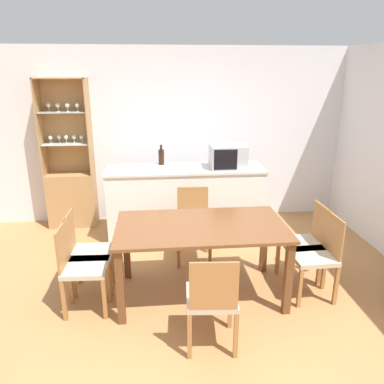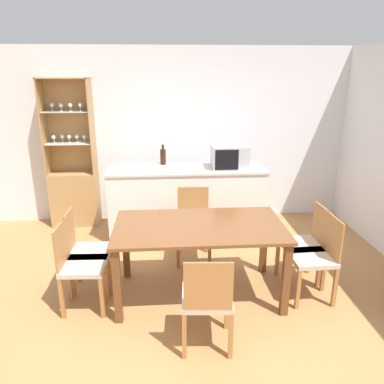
{
  "view_description": "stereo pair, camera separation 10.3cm",
  "coord_description": "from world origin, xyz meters",
  "px_view_note": "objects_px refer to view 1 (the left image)",
  "views": [
    {
      "loc": [
        -0.26,
        -2.94,
        2.22
      ],
      "look_at": [
        0.14,
        1.16,
        0.87
      ],
      "focal_mm": 35.0,
      "sensor_mm": 36.0,
      "label": 1
    },
    {
      "loc": [
        -0.15,
        -2.95,
        2.22
      ],
      "look_at": [
        0.14,
        1.16,
        0.87
      ],
      "focal_mm": 35.0,
      "sensor_mm": 36.0,
      "label": 2
    }
  ],
  "objects_px": {
    "wine_bottle": "(161,157)",
    "dining_chair_head_near": "(212,299)",
    "dining_chair_side_left_near": "(82,266)",
    "dining_chair_head_far": "(193,224)",
    "microwave": "(228,156)",
    "display_cabinet": "(71,185)",
    "dining_table": "(201,235)",
    "dining_chair_side_right_near": "(317,255)",
    "dining_chair_side_right_far": "(306,243)",
    "dining_chair_side_left_far": "(87,253)"
  },
  "relations": [
    {
      "from": "dining_table",
      "to": "dining_chair_side_left_near",
      "type": "distance_m",
      "value": 1.18
    },
    {
      "from": "microwave",
      "to": "dining_chair_side_left_far",
      "type": "bearing_deg",
      "value": -142.06
    },
    {
      "from": "dining_chair_side_left_far",
      "to": "dining_chair_head_far",
      "type": "distance_m",
      "value": 1.32
    },
    {
      "from": "microwave",
      "to": "dining_chair_side_left_near",
      "type": "bearing_deg",
      "value": -136.65
    },
    {
      "from": "dining_chair_side_right_far",
      "to": "wine_bottle",
      "type": "xyz_separation_m",
      "value": [
        -1.5,
        1.57,
        0.63
      ]
    },
    {
      "from": "dining_table",
      "to": "dining_chair_side_left_far",
      "type": "height_order",
      "value": "dining_chair_side_left_far"
    },
    {
      "from": "dining_chair_side_right_far",
      "to": "microwave",
      "type": "distance_m",
      "value": 1.6
    },
    {
      "from": "dining_chair_side_left_far",
      "to": "wine_bottle",
      "type": "xyz_separation_m",
      "value": [
        0.8,
        1.57,
        0.63
      ]
    },
    {
      "from": "display_cabinet",
      "to": "dining_chair_side_right_far",
      "type": "xyz_separation_m",
      "value": [
        2.82,
        -1.88,
        -0.16
      ]
    },
    {
      "from": "dining_table",
      "to": "dining_chair_side_right_near",
      "type": "bearing_deg",
      "value": -6.82
    },
    {
      "from": "dining_chair_side_right_near",
      "to": "dining_chair_head_near",
      "type": "distance_m",
      "value": 1.32
    },
    {
      "from": "dining_table",
      "to": "dining_chair_side_left_far",
      "type": "relative_size",
      "value": 1.91
    },
    {
      "from": "dining_chair_head_near",
      "to": "microwave",
      "type": "distance_m",
      "value": 2.39
    },
    {
      "from": "dining_table",
      "to": "dining_chair_side_left_far",
      "type": "distance_m",
      "value": 1.18
    },
    {
      "from": "display_cabinet",
      "to": "dining_chair_side_right_near",
      "type": "xyz_separation_m",
      "value": [
        2.82,
        -2.16,
        -0.16
      ]
    },
    {
      "from": "dining_table",
      "to": "dining_chair_side_right_near",
      "type": "xyz_separation_m",
      "value": [
        1.15,
        -0.14,
        -0.21
      ]
    },
    {
      "from": "dining_chair_side_right_far",
      "to": "wine_bottle",
      "type": "relative_size",
      "value": 3.16
    },
    {
      "from": "dining_chair_side_right_far",
      "to": "dining_table",
      "type": "bearing_deg",
      "value": 94.55
    },
    {
      "from": "dining_chair_side_right_near",
      "to": "microwave",
      "type": "height_order",
      "value": "microwave"
    },
    {
      "from": "dining_chair_head_near",
      "to": "dining_chair_side_left_far",
      "type": "bearing_deg",
      "value": 145.32
    },
    {
      "from": "wine_bottle",
      "to": "dining_chair_head_near",
      "type": "bearing_deg",
      "value": -82.07
    },
    {
      "from": "dining_chair_side_left_near",
      "to": "wine_bottle",
      "type": "distance_m",
      "value": 2.11
    },
    {
      "from": "display_cabinet",
      "to": "dining_table",
      "type": "bearing_deg",
      "value": -50.41
    },
    {
      "from": "dining_table",
      "to": "dining_chair_side_left_near",
      "type": "height_order",
      "value": "dining_chair_side_left_near"
    },
    {
      "from": "dining_chair_head_near",
      "to": "dining_chair_head_far",
      "type": "height_order",
      "value": "same"
    },
    {
      "from": "microwave",
      "to": "wine_bottle",
      "type": "distance_m",
      "value": 0.92
    },
    {
      "from": "display_cabinet",
      "to": "dining_chair_head_far",
      "type": "relative_size",
      "value": 2.44
    },
    {
      "from": "dining_chair_side_left_near",
      "to": "wine_bottle",
      "type": "relative_size",
      "value": 3.16
    },
    {
      "from": "dining_chair_side_left_far",
      "to": "dining_chair_side_left_near",
      "type": "xyz_separation_m",
      "value": [
        0.0,
        -0.28,
        0.0
      ]
    },
    {
      "from": "dining_chair_side_left_far",
      "to": "dining_chair_side_right_far",
      "type": "xyz_separation_m",
      "value": [
        2.3,
        0.0,
        0.0
      ]
    },
    {
      "from": "dining_table",
      "to": "dining_chair_head_near",
      "type": "xyz_separation_m",
      "value": [
        -0.0,
        -0.78,
        -0.21
      ]
    },
    {
      "from": "display_cabinet",
      "to": "dining_chair_side_left_near",
      "type": "bearing_deg",
      "value": -76.47
    },
    {
      "from": "dining_chair_head_near",
      "to": "dining_chair_side_left_near",
      "type": "distance_m",
      "value": 1.32
    },
    {
      "from": "dining_chair_head_near",
      "to": "wine_bottle",
      "type": "height_order",
      "value": "wine_bottle"
    },
    {
      "from": "dining_table",
      "to": "wine_bottle",
      "type": "distance_m",
      "value": 1.79
    },
    {
      "from": "dining_chair_head_near",
      "to": "dining_chair_head_far",
      "type": "relative_size",
      "value": 1.0
    },
    {
      "from": "dining_chair_side_left_far",
      "to": "microwave",
      "type": "relative_size",
      "value": 1.83
    },
    {
      "from": "dining_chair_head_near",
      "to": "microwave",
      "type": "height_order",
      "value": "microwave"
    },
    {
      "from": "display_cabinet",
      "to": "dining_table",
      "type": "xyz_separation_m",
      "value": [
        1.67,
        -2.02,
        0.06
      ]
    },
    {
      "from": "microwave",
      "to": "dining_chair_head_near",
      "type": "bearing_deg",
      "value": -103.53
    },
    {
      "from": "dining_chair_side_left_near",
      "to": "wine_bottle",
      "type": "bearing_deg",
      "value": 158.97
    },
    {
      "from": "dining_chair_side_left_far",
      "to": "wine_bottle",
      "type": "height_order",
      "value": "wine_bottle"
    },
    {
      "from": "display_cabinet",
      "to": "dining_chair_head_near",
      "type": "xyz_separation_m",
      "value": [
        1.67,
        -2.8,
        -0.16
      ]
    },
    {
      "from": "dining_chair_head_far",
      "to": "dining_chair_side_left_near",
      "type": "distance_m",
      "value": 1.47
    },
    {
      "from": "dining_table",
      "to": "display_cabinet",
      "type": "bearing_deg",
      "value": 129.59
    },
    {
      "from": "dining_chair_side_left_far",
      "to": "microwave",
      "type": "xyz_separation_m",
      "value": [
        1.69,
        1.31,
        0.67
      ]
    },
    {
      "from": "dining_chair_side_right_near",
      "to": "dining_chair_head_near",
      "type": "bearing_deg",
      "value": 117.61
    },
    {
      "from": "display_cabinet",
      "to": "microwave",
      "type": "distance_m",
      "value": 2.33
    },
    {
      "from": "dining_chair_head_far",
      "to": "dining_chair_side_left_near",
      "type": "height_order",
      "value": "same"
    },
    {
      "from": "wine_bottle",
      "to": "dining_chair_head_far",
      "type": "bearing_deg",
      "value": -69.27
    }
  ]
}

